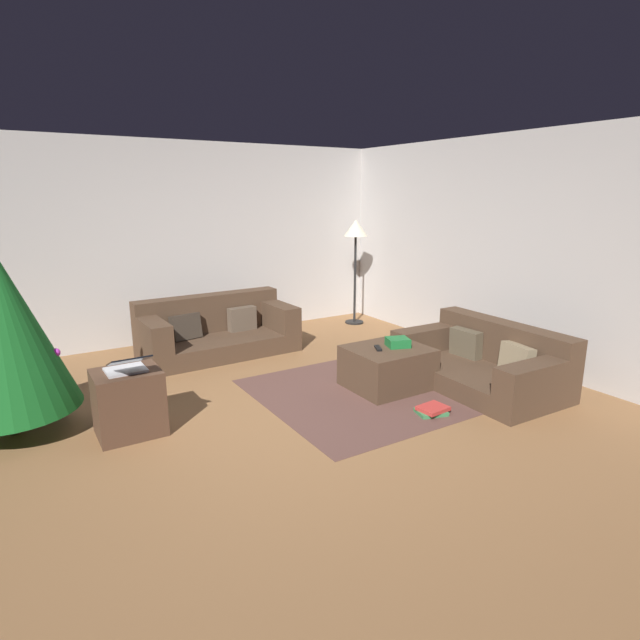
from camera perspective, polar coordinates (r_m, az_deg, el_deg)
name	(u,v)px	position (r m, az deg, el deg)	size (l,w,h in m)	color
ground_plane	(279,423)	(4.57, -4.55, -11.34)	(6.40, 6.40, 0.00)	brown
rear_partition	(167,243)	(7.11, -16.57, 8.15)	(6.40, 0.12, 2.60)	#BCB7B2
corner_partition	(527,252)	(6.25, 21.91, 7.00)	(0.12, 6.40, 2.60)	#B5B0AB
couch_left	(216,331)	(6.53, -11.45, -1.22)	(1.88, 0.93, 0.70)	#473323
couch_right	(485,362)	(5.61, 17.78, -4.47)	(1.00, 1.70, 0.63)	#473323
ottoman	(388,367)	(5.33, 7.48, -5.22)	(0.79, 0.69, 0.42)	#473323
gift_box	(398,342)	(5.31, 8.61, -2.45)	(0.22, 0.20, 0.09)	#19662D
tv_remote	(378,348)	(5.21, 6.45, -3.11)	(0.05, 0.16, 0.02)	black
christmas_tree	(0,327)	(4.81, -31.93, -0.68)	(1.09, 1.09, 1.69)	brown
side_table	(129,402)	(4.56, -20.42, -8.55)	(0.52, 0.44, 0.55)	#4C3323
laptop	(127,366)	(4.39, -20.59, -4.83)	(0.32, 0.43, 0.19)	silver
book_stack	(432,410)	(4.83, 12.29, -9.73)	(0.30, 0.26, 0.07)	#387A47
corner_lamp	(356,236)	(7.71, 3.97, 9.28)	(0.36, 0.36, 1.56)	black
area_rug	(387,386)	(5.40, 7.41, -7.29)	(2.60, 2.00, 0.01)	brown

